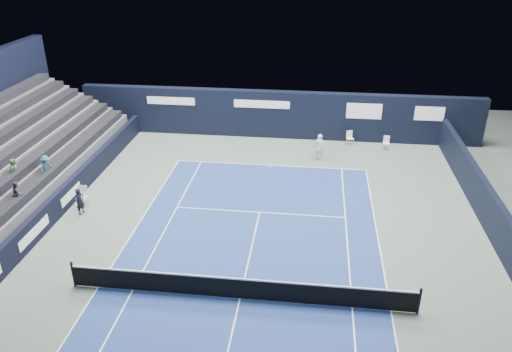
{
  "coord_description": "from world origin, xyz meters",
  "views": [
    {
      "loc": [
        2.36,
        -14.42,
        12.22
      ],
      "look_at": [
        -0.34,
        7.74,
        1.3
      ],
      "focal_mm": 35.0,
      "sensor_mm": 36.0,
      "label": 1
    }
  ],
  "objects_px": {
    "tennis_player": "(319,147)",
    "line_judge_chair": "(83,194)",
    "folding_chair_back_a": "(350,137)",
    "tennis_net": "(240,288)",
    "folding_chair_back_b": "(386,142)"
  },
  "relations": [
    {
      "from": "tennis_net",
      "to": "folding_chair_back_a",
      "type": "bearing_deg",
      "value": 73.32
    },
    {
      "from": "folding_chair_back_b",
      "to": "tennis_net",
      "type": "xyz_separation_m",
      "value": [
        -6.95,
        -15.23,
        0.02
      ]
    },
    {
      "from": "tennis_player",
      "to": "line_judge_chair",
      "type": "bearing_deg",
      "value": -148.79
    },
    {
      "from": "folding_chair_back_a",
      "to": "folding_chair_back_b",
      "type": "bearing_deg",
      "value": -33.12
    },
    {
      "from": "folding_chair_back_a",
      "to": "folding_chair_back_b",
      "type": "xyz_separation_m",
      "value": [
        2.23,
        -0.51,
        -0.02
      ]
    },
    {
      "from": "folding_chair_back_b",
      "to": "line_judge_chair",
      "type": "height_order",
      "value": "line_judge_chair"
    },
    {
      "from": "line_judge_chair",
      "to": "tennis_net",
      "type": "height_order",
      "value": "tennis_net"
    },
    {
      "from": "folding_chair_back_b",
      "to": "tennis_player",
      "type": "xyz_separation_m",
      "value": [
        -4.15,
        -2.13,
        0.32
      ]
    },
    {
      "from": "line_judge_chair",
      "to": "tennis_player",
      "type": "relative_size",
      "value": 0.64
    },
    {
      "from": "folding_chair_back_a",
      "to": "tennis_net",
      "type": "distance_m",
      "value": 16.43
    },
    {
      "from": "folding_chair_back_a",
      "to": "tennis_player",
      "type": "bearing_deg",
      "value": -146.2
    },
    {
      "from": "tennis_net",
      "to": "tennis_player",
      "type": "relative_size",
      "value": 7.98
    },
    {
      "from": "tennis_net",
      "to": "tennis_player",
      "type": "distance_m",
      "value": 13.4
    },
    {
      "from": "folding_chair_back_b",
      "to": "tennis_player",
      "type": "bearing_deg",
      "value": -149.03
    },
    {
      "from": "folding_chair_back_a",
      "to": "folding_chair_back_b",
      "type": "height_order",
      "value": "folding_chair_back_a"
    }
  ]
}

